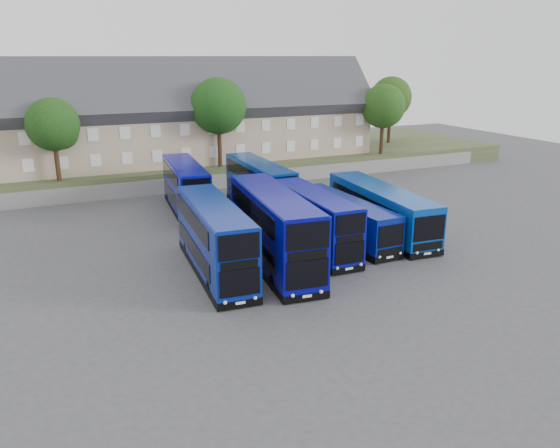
{
  "coord_description": "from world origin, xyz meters",
  "views": [
    {
      "loc": [
        -15.73,
        -29.18,
        13.26
      ],
      "look_at": [
        -1.02,
        3.38,
        2.2
      ],
      "focal_mm": 35.0,
      "sensor_mm": 36.0,
      "label": 1
    }
  ],
  "objects": [
    {
      "name": "tree_west",
      "position": [
        -13.85,
        25.1,
        7.05
      ],
      "size": [
        4.8,
        4.8,
        7.65
      ],
      "color": "#382314",
      "rests_on": "earth_bank"
    },
    {
      "name": "dd_front_right",
      "position": [
        1.58,
        3.36,
        2.03
      ],
      "size": [
        2.71,
        10.47,
        4.13
      ],
      "rotation": [
        0.0,
        0.0,
        -0.03
      ],
      "color": "#080C96",
      "rests_on": "ground"
    },
    {
      "name": "earth_bank",
      "position": [
        0.0,
        34.0,
        1.0
      ],
      "size": [
        80.0,
        20.0,
        2.0
      ],
      "primitive_type": "cube",
      "color": "#3F4A2A",
      "rests_on": "ground"
    },
    {
      "name": "tree_far",
      "position": [
        28.15,
        32.1,
        7.73
      ],
      "size": [
        5.44,
        5.44,
        8.67
      ],
      "color": "#382314",
      "rests_on": "earth_bank"
    },
    {
      "name": "retaining_wall",
      "position": [
        0.0,
        24.0,
        0.75
      ],
      "size": [
        70.0,
        0.4,
        1.5
      ],
      "primitive_type": "cube",
      "color": "slate",
      "rests_on": "ground"
    },
    {
      "name": "dd_rear_left",
      "position": [
        -4.15,
        16.43,
        2.12
      ],
      "size": [
        3.5,
        11.05,
        4.32
      ],
      "rotation": [
        0.0,
        0.0,
        -0.09
      ],
      "color": "#080CA1",
      "rests_on": "ground"
    },
    {
      "name": "coach_east_a",
      "position": [
        4.77,
        4.43,
        1.5
      ],
      "size": [
        2.76,
        11.3,
        3.07
      ],
      "rotation": [
        0.0,
        0.0,
        0.04
      ],
      "color": "navy",
      "rests_on": "ground"
    },
    {
      "name": "tree_mid",
      "position": [
        2.15,
        25.6,
        8.07
      ],
      "size": [
        5.76,
        5.76,
        9.18
      ],
      "color": "#382314",
      "rests_on": "earth_bank"
    },
    {
      "name": "dd_front_left",
      "position": [
        -6.17,
        1.94,
        2.21
      ],
      "size": [
        3.39,
        11.46,
        4.49
      ],
      "rotation": [
        0.0,
        0.0,
        -0.07
      ],
      "color": "navy",
      "rests_on": "ground"
    },
    {
      "name": "coach_east_b",
      "position": [
        8.18,
        4.8,
        1.73
      ],
      "size": [
        3.64,
        13.09,
        3.54
      ],
      "rotation": [
        0.0,
        0.0,
        -0.07
      ],
      "color": "#083DA3",
      "rests_on": "ground"
    },
    {
      "name": "tree_east",
      "position": [
        22.15,
        25.1,
        7.39
      ],
      "size": [
        5.12,
        5.12,
        8.16
      ],
      "color": "#382314",
      "rests_on": "earth_bank"
    },
    {
      "name": "dd_rear_right",
      "position": [
        1.89,
        14.24,
        2.13
      ],
      "size": [
        2.58,
        10.95,
        4.34
      ],
      "rotation": [
        0.0,
        0.0,
        -0.01
      ],
      "color": "navy",
      "rests_on": "ground"
    },
    {
      "name": "dd_front_mid",
      "position": [
        -2.24,
        1.68,
        2.4
      ],
      "size": [
        4.06,
        12.47,
        4.87
      ],
      "rotation": [
        0.0,
        0.0,
        -0.1
      ],
      "color": "#07078B",
      "rests_on": "ground"
    },
    {
      "name": "terrace_row",
      "position": [
        -3.0,
        30.0,
        6.6
      ],
      "size": [
        48.0,
        10.4,
        11.2
      ],
      "color": "tan",
      "rests_on": "earth_bank"
    },
    {
      "name": "ground",
      "position": [
        0.0,
        0.0,
        0.0
      ],
      "size": [
        120.0,
        120.0,
        0.0
      ],
      "primitive_type": "plane",
      "color": "#444449",
      "rests_on": "ground"
    }
  ]
}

